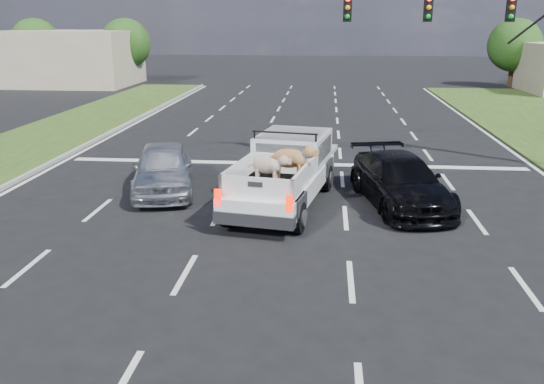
{
  "coord_description": "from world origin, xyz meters",
  "views": [
    {
      "loc": [
        1.15,
        -10.99,
        5.17
      ],
      "look_at": [
        -0.08,
        2.0,
        1.28
      ],
      "focal_mm": 38.0,
      "sensor_mm": 36.0,
      "label": 1
    }
  ],
  "objects_px": {
    "silver_sedan": "(163,168)",
    "black_coupe": "(400,181)",
    "pickup_truck": "(285,171)",
    "traffic_signal": "(502,34)"
  },
  "relations": [
    {
      "from": "black_coupe",
      "to": "traffic_signal",
      "type": "bearing_deg",
      "value": 40.43
    },
    {
      "from": "silver_sedan",
      "to": "black_coupe",
      "type": "distance_m",
      "value": 7.23
    },
    {
      "from": "pickup_truck",
      "to": "silver_sedan",
      "type": "bearing_deg",
      "value": 177.22
    },
    {
      "from": "silver_sedan",
      "to": "black_coupe",
      "type": "height_order",
      "value": "silver_sedan"
    },
    {
      "from": "pickup_truck",
      "to": "black_coupe",
      "type": "bearing_deg",
      "value": 13.82
    },
    {
      "from": "silver_sedan",
      "to": "black_coupe",
      "type": "relative_size",
      "value": 0.9
    },
    {
      "from": "pickup_truck",
      "to": "silver_sedan",
      "type": "xyz_separation_m",
      "value": [
        -3.87,
        0.89,
        -0.24
      ]
    },
    {
      "from": "pickup_truck",
      "to": "silver_sedan",
      "type": "height_order",
      "value": "pickup_truck"
    },
    {
      "from": "black_coupe",
      "to": "pickup_truck",
      "type": "bearing_deg",
      "value": 170.79
    },
    {
      "from": "traffic_signal",
      "to": "silver_sedan",
      "type": "bearing_deg",
      "value": -157.79
    }
  ]
}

